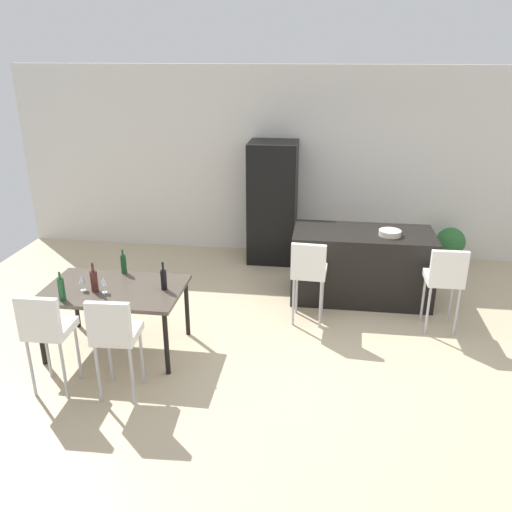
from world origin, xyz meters
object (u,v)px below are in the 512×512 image
dining_table (114,293)px  wine_glass_middle (103,282)px  kitchen_island (361,265)px  wine_bottle_right (61,289)px  bar_chair_left (309,269)px  wine_bottle_inner (94,281)px  wine_bottle_far (124,264)px  fruit_bowl (390,233)px  wine_glass_left (82,279)px  potted_plant (450,245)px  dining_chair_near (46,327)px  refrigerator (273,202)px  dining_chair_far (114,332)px  bar_chair_middle (445,277)px  wine_bottle_end (164,279)px

dining_table → wine_glass_middle: 0.23m
kitchen_island → wine_bottle_right: wine_bottle_right is taller
kitchen_island → dining_table: kitchen_island is taller
bar_chair_left → wine_bottle_inner: wine_bottle_inner is taller
wine_bottle_far → fruit_bowl: 3.27m
kitchen_island → wine_glass_left: kitchen_island is taller
wine_bottle_far → potted_plant: (4.10, 2.51, -0.48)m
bar_chair_left → potted_plant: 2.89m
dining_chair_near → wine_bottle_far: dining_chair_near is taller
bar_chair_left → refrigerator: refrigerator is taller
wine_bottle_right → wine_glass_middle: (0.35, 0.22, 0.00)m
wine_bottle_inner → refrigerator: refrigerator is taller
dining_table → dining_chair_far: size_ratio=1.40×
dining_chair_far → wine_bottle_far: bearing=106.7°
kitchen_island → wine_bottle_far: bearing=-154.7°
bar_chair_middle → wine_glass_left: size_ratio=6.03×
fruit_bowl → potted_plant: bearing=51.0°
wine_bottle_far → wine_bottle_right: 0.83m
bar_chair_left → wine_bottle_far: (-2.07, -0.49, 0.15)m
refrigerator → wine_bottle_far: bearing=-119.4°
wine_glass_left → dining_chair_far: bearing=-49.1°
kitchen_island → wine_bottle_far: size_ratio=6.37×
dining_table → potted_plant: dining_table is taller
refrigerator → wine_glass_left: bearing=-119.1°
wine_bottle_inner → dining_chair_far: bearing=-55.7°
wine_bottle_far → bar_chair_middle: bearing=7.7°
wine_bottle_far → dining_table: bearing=-85.2°
wine_bottle_far → refrigerator: bearing=60.6°
wine_bottle_far → wine_glass_middle: 0.52m
wine_bottle_right → potted_plant: wine_bottle_right is taller
potted_plant → dining_chair_near: bearing=-139.7°
dining_table → wine_bottle_inner: (-0.16, -0.10, 0.18)m
wine_bottle_inner → potted_plant: wine_bottle_inner is taller
bar_chair_left → wine_glass_left: bearing=-157.1°
bar_chair_left → wine_bottle_right: (-2.43, -1.23, 0.16)m
dining_chair_far → wine_glass_middle: dining_chair_far is taller
wine_bottle_right → wine_bottle_inner: bearing=45.8°
wine_bottle_far → fruit_bowl: bearing=21.4°
fruit_bowl → refrigerator: bearing=140.8°
wine_glass_middle → refrigerator: (1.44, 3.04, 0.06)m
potted_plant → wine_bottle_right: bearing=-144.0°
bar_chair_left → wine_bottle_inner: size_ratio=3.32×
wine_bottle_inner → wine_bottle_end: size_ratio=1.03×
fruit_bowl → wine_bottle_end: bearing=-147.7°
dining_chair_near → wine_glass_left: bearing=87.4°
wine_bottle_far → wine_glass_left: 0.56m
wine_bottle_inner → bar_chair_middle: bearing=14.8°
refrigerator → fruit_bowl: size_ratio=6.62×
dining_table → dining_chair_near: bearing=-111.7°
dining_chair_far → fruit_bowl: bearing=42.1°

